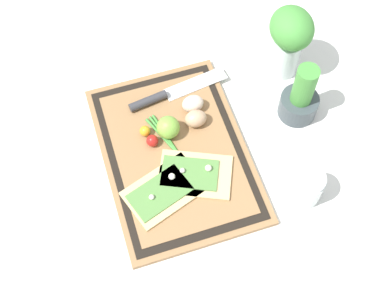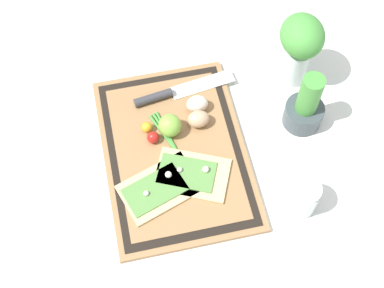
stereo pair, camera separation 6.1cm
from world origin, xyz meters
name	(u,v)px [view 1 (the left image)]	position (x,y,z in m)	size (l,w,h in m)	color
ground_plane	(175,155)	(0.00, 0.00, 0.00)	(6.00, 6.00, 0.00)	silver
cutting_board	(175,154)	(0.00, 0.00, 0.01)	(0.49, 0.34, 0.02)	#997047
pizza_slice_near	(164,191)	(0.09, -0.06, 0.02)	(0.17, 0.21, 0.02)	#DBBC7F
pizza_slice_far	(194,174)	(0.07, 0.02, 0.02)	(0.18, 0.20, 0.02)	#DBBC7F
knife	(162,96)	(-0.16, 0.02, 0.02)	(0.07, 0.27, 0.02)	silver
egg_brown	(196,119)	(-0.06, 0.07, 0.04)	(0.04, 0.06, 0.04)	tan
egg_pink	(193,104)	(-0.11, 0.08, 0.04)	(0.04, 0.06, 0.04)	beige
lime	(167,128)	(-0.06, 0.00, 0.05)	(0.06, 0.06, 0.06)	#7FB742
cherry_tomato_red	(152,141)	(-0.04, -0.05, 0.03)	(0.03, 0.03, 0.03)	red
cherry_tomato_yellow	(145,131)	(-0.07, -0.06, 0.03)	(0.03, 0.03, 0.03)	gold
scallion_bunch	(179,155)	(0.01, 0.01, 0.02)	(0.25, 0.10, 0.01)	#47933D
herb_pot	(300,99)	(-0.03, 0.33, 0.06)	(0.10, 0.10, 0.17)	#3D474C
sauce_jar	(306,188)	(0.19, 0.26, 0.04)	(0.07, 0.07, 0.09)	silver
herb_glass	(290,38)	(-0.16, 0.35, 0.13)	(0.12, 0.11, 0.21)	silver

